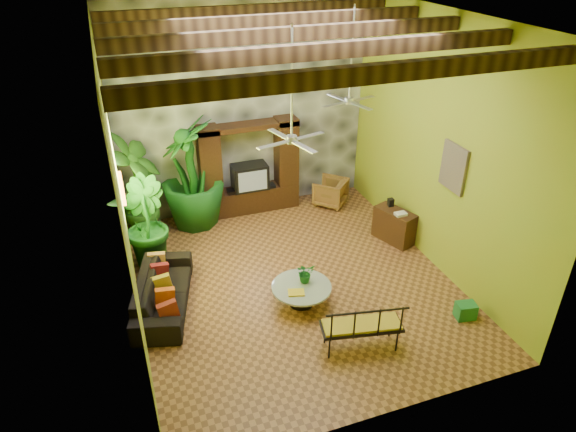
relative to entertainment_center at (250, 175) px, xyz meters
name	(u,v)px	position (x,y,z in m)	size (l,w,h in m)	color
ground	(294,280)	(0.00, -3.14, -0.97)	(7.00, 7.00, 0.00)	brown
ceiling	(295,19)	(0.00, -3.14, 4.03)	(6.00, 7.00, 0.02)	silver
back_wall	(243,109)	(0.00, 0.36, 1.53)	(6.00, 0.02, 5.00)	#9FA625
left_wall	(120,193)	(-3.00, -3.14, 1.53)	(0.02, 7.00, 5.00)	#9FA625
right_wall	(439,146)	(3.00, -3.14, 1.53)	(0.02, 7.00, 5.00)	#9FA625
stone_accent_wall	(243,110)	(0.00, 0.30, 1.53)	(5.98, 0.10, 4.98)	#383B40
ceiling_beams	(295,33)	(0.00, -3.14, 3.81)	(5.95, 5.36, 0.22)	#3D2813
entertainment_center	(250,175)	(0.00, 0.00, 0.00)	(2.40, 0.55, 2.30)	black
ceiling_fan_front	(292,128)	(-0.20, -3.54, 2.44)	(1.28, 1.28, 1.86)	silver
ceiling_fan_back	(350,91)	(1.60, -1.94, 2.44)	(1.28, 1.28, 1.86)	silver
wall_art_mask	(122,188)	(-2.96, -2.14, 1.13)	(0.06, 0.32, 0.55)	gold
wall_art_painting	(454,168)	(2.96, -3.74, 1.33)	(0.06, 0.70, 0.90)	navy
sofa	(163,291)	(-2.56, -3.05, -0.64)	(2.26, 0.88, 0.66)	black
wicker_armchair	(330,192)	(2.00, -0.39, -0.62)	(0.73, 0.75, 0.69)	olive
tall_plant_a	(138,188)	(-2.65, -0.47, 0.30)	(1.33, 0.90, 2.53)	#265D18
tall_plant_b	(145,223)	(-2.65, -1.53, 0.00)	(1.06, 0.85, 1.93)	#1A641F
tall_plant_c	(191,174)	(-1.42, -0.19, 0.33)	(1.45, 1.45, 2.59)	#16561A
coffee_table	(301,292)	(-0.11, -3.86, -0.71)	(1.12, 1.12, 0.40)	black
centerpiece_plant	(305,273)	(0.01, -3.73, -0.38)	(0.34, 0.30, 0.38)	#1A641E
yellow_tray	(296,293)	(-0.28, -4.02, -0.55)	(0.30, 0.21, 0.03)	yellow
iron_bench	(364,325)	(0.42, -5.35, -0.42)	(1.42, 0.75, 0.57)	black
side_console	(394,226)	(2.65, -2.46, -0.59)	(0.42, 0.94, 0.75)	#371C11
green_bin	(466,311)	(2.56, -5.24, -0.81)	(0.35, 0.26, 0.30)	#207B38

